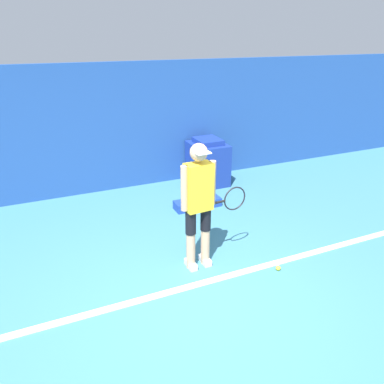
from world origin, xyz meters
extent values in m
plane|color=teal|center=(0.00, 0.00, 0.00)|extent=(24.00, 24.00, 0.00)
cube|color=#234C99|center=(0.00, 4.01, 1.22)|extent=(24.00, 0.10, 2.44)
cube|color=white|center=(0.00, 0.45, 0.01)|extent=(21.60, 0.10, 0.01)
cylinder|color=tan|center=(0.21, 0.84, 0.26)|extent=(0.12, 0.12, 0.52)
cylinder|color=black|center=(0.21, 0.84, 0.68)|extent=(0.14, 0.14, 0.32)
cube|color=white|center=(0.21, 0.84, 0.04)|extent=(0.10, 0.24, 0.08)
cylinder|color=tan|center=(0.43, 0.86, 0.26)|extent=(0.12, 0.12, 0.52)
cylinder|color=black|center=(0.43, 0.86, 0.68)|extent=(0.14, 0.14, 0.32)
cube|color=white|center=(0.43, 0.86, 0.04)|extent=(0.10, 0.24, 0.08)
cube|color=yellow|center=(0.32, 0.85, 1.14)|extent=(0.35, 0.22, 0.62)
sphere|color=tan|center=(0.32, 0.85, 1.59)|extent=(0.22, 0.22, 0.22)
cube|color=white|center=(0.33, 0.75, 1.61)|extent=(0.19, 0.13, 0.02)
cylinder|color=tan|center=(0.12, 0.84, 1.16)|extent=(0.09, 0.09, 0.58)
cylinder|color=tan|center=(0.52, 0.87, 1.16)|extent=(0.09, 0.09, 0.58)
cylinder|color=black|center=(0.62, 0.87, 0.87)|extent=(0.20, 0.05, 0.03)
torus|color=black|center=(0.87, 0.89, 0.87)|extent=(0.34, 0.04, 0.34)
sphere|color=#D1E533|center=(1.24, 0.30, 0.03)|extent=(0.07, 0.07, 0.07)
cube|color=navy|center=(1.76, 3.52, 0.43)|extent=(0.68, 0.80, 0.85)
cube|color=navy|center=(1.76, 3.52, 0.90)|extent=(0.48, 0.56, 0.10)
cube|color=#1E3D99|center=(1.07, 2.51, 0.08)|extent=(0.85, 0.28, 0.16)
cylinder|color=orange|center=(1.30, 3.43, 0.12)|extent=(0.07, 0.07, 0.24)
cylinder|color=black|center=(1.30, 3.43, 0.26)|extent=(0.04, 0.04, 0.02)
camera|label=1|loc=(-1.49, -3.04, 2.91)|focal=35.00mm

